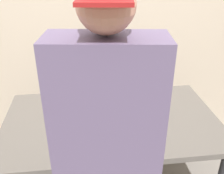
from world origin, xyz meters
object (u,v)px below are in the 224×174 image
Objects in this scene: beer_bottle_brown at (107,88)px; laptop at (132,106)px; beer_bottle_green at (95,91)px; beer_bottle_amber at (88,95)px.

laptop is at bearing -48.79° from beer_bottle_brown.
laptop is 0.31m from beer_bottle_green.
beer_bottle_green is (-0.26, 0.14, 0.07)m from laptop.
beer_bottle_green is at bearing -153.48° from beer_bottle_brown.
beer_bottle_amber is at bearing -143.32° from beer_bottle_brown.
beer_bottle_green is 0.93× the size of beer_bottle_amber.
laptop is at bearing -28.75° from beer_bottle_green.
beer_bottle_brown is at bearing 36.68° from beer_bottle_amber.
beer_bottle_brown is 0.98× the size of beer_bottle_green.
beer_bottle_amber is (-0.15, -0.11, 0.01)m from beer_bottle_brown.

